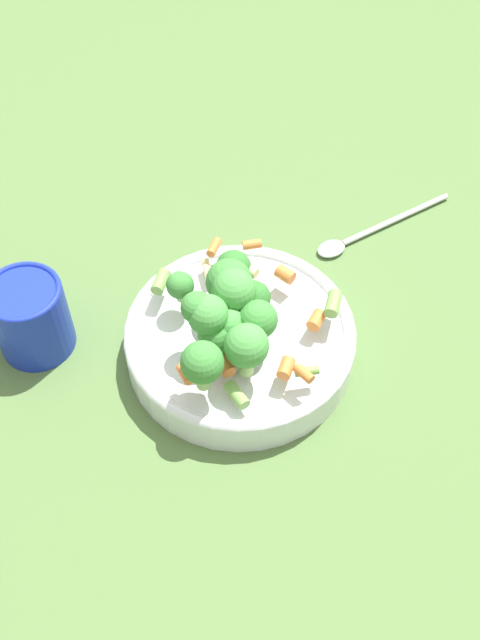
# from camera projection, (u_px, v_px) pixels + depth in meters

# --- Properties ---
(ground_plane) EXTENTS (3.00, 3.00, 0.00)m
(ground_plane) POSITION_uv_depth(u_px,v_px,m) (240.00, 352.00, 0.81)
(ground_plane) COLOR #4C6B38
(bowl) EXTENTS (0.24, 0.24, 0.04)m
(bowl) POSITION_uv_depth(u_px,v_px,m) (240.00, 339.00, 0.80)
(bowl) COLOR silver
(bowl) RESTS_ON ground_plane
(pasta_salad) EXTENTS (0.20, 0.20, 0.08)m
(pasta_salad) POSITION_uv_depth(u_px,v_px,m) (230.00, 312.00, 0.74)
(pasta_salad) COLOR #8CB766
(pasta_salad) RESTS_ON bowl
(cup) EXTENTS (0.08, 0.08, 0.09)m
(cup) POSITION_uv_depth(u_px,v_px,m) (30.00, 316.00, 0.79)
(cup) COLOR #192DAD
(cup) RESTS_ON ground_plane
(spoon) EXTENTS (0.17, 0.13, 0.01)m
(spoon) POSITION_uv_depth(u_px,v_px,m) (362.00, 235.00, 0.92)
(spoon) COLOR silver
(spoon) RESTS_ON ground_plane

